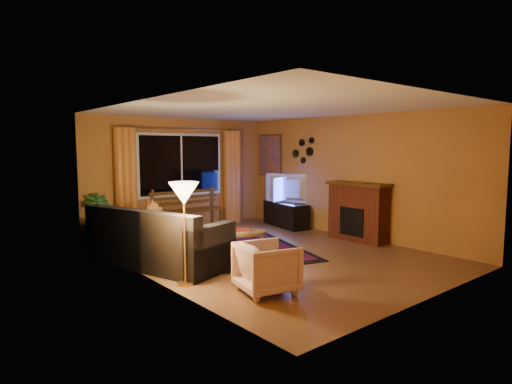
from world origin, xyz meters
TOP-DOWN VIEW (x-y plane):
  - floor at (0.00, 0.00)m, footprint 4.50×6.00m
  - ceiling at (0.00, 0.00)m, footprint 4.50×6.00m
  - wall_back at (0.00, 3.01)m, footprint 4.50×0.02m
  - wall_left at (-2.26, 0.00)m, footprint 0.02×6.00m
  - wall_right at (2.26, 0.00)m, footprint 0.02×6.00m
  - window at (0.00, 2.94)m, footprint 2.00×0.02m
  - curtain_rod at (0.00, 2.90)m, footprint 3.20×0.03m
  - curtain_left at (-1.35, 2.88)m, footprint 0.36×0.36m
  - curtain_right at (1.35, 2.88)m, footprint 0.36×0.36m
  - bench at (-0.15, 2.45)m, footprint 1.62×0.53m
  - potted_plant at (-2.00, 2.75)m, footprint 0.62×0.62m
  - sofa at (-1.82, 0.49)m, footprint 1.63×2.47m
  - dog at (-1.77, 1.00)m, footprint 0.48×0.57m
  - armchair at (-1.35, -1.55)m, footprint 0.79×0.82m
  - floor_lamp at (-2.00, -0.63)m, footprint 0.24×0.24m
  - rug at (-0.07, 0.54)m, footprint 2.56×3.26m
  - coffee_table at (-0.32, 0.36)m, footprint 1.24×1.24m
  - tv_console at (2.00, 1.63)m, footprint 0.70×1.41m
  - television at (2.00, 1.63)m, footprint 0.55×1.14m
  - fireplace at (2.05, -0.40)m, footprint 0.40×1.20m
  - mirror_cluster at (2.21, 1.30)m, footprint 0.06×0.60m
  - painting at (2.22, 2.45)m, footprint 0.04×0.76m

SIDE VIEW (x-z plane):
  - floor at x=0.00m, z-range -0.02..0.00m
  - rug at x=-0.07m, z-range 0.00..0.02m
  - coffee_table at x=-0.32m, z-range 0.00..0.36m
  - bench at x=-0.15m, z-range 0.00..0.48m
  - tv_console at x=2.00m, z-range 0.00..0.56m
  - armchair at x=-1.35m, z-range 0.00..0.71m
  - sofa at x=-1.82m, z-range 0.00..0.92m
  - potted_plant at x=-2.00m, z-range 0.00..0.95m
  - fireplace at x=2.05m, z-range 0.00..1.10m
  - floor_lamp at x=-2.00m, z-range 0.00..1.38m
  - dog at x=-1.77m, z-range 0.46..0.99m
  - television at x=2.00m, z-range 0.56..1.23m
  - curtain_left at x=-1.35m, z-range 0.00..2.24m
  - curtain_right at x=1.35m, z-range 0.00..2.24m
  - wall_back at x=0.00m, z-range 0.00..2.50m
  - wall_left at x=-2.26m, z-range 0.00..2.50m
  - wall_right at x=2.26m, z-range 0.00..2.50m
  - window at x=0.00m, z-range 0.80..2.10m
  - painting at x=2.22m, z-range 1.17..2.13m
  - mirror_cluster at x=2.21m, z-range 1.52..2.08m
  - curtain_rod at x=0.00m, z-range 2.23..2.27m
  - ceiling at x=0.00m, z-range 2.50..2.52m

